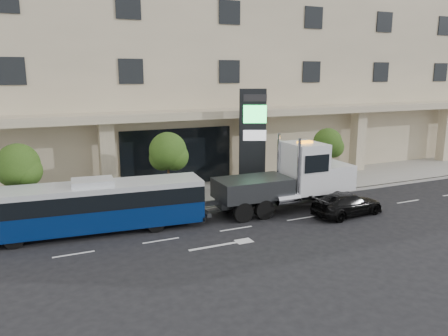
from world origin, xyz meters
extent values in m
plane|color=black|center=(0.00, 0.00, 0.00)|extent=(120.00, 120.00, 0.00)
cube|color=gray|center=(0.00, 5.00, 0.07)|extent=(120.00, 6.00, 0.15)
cube|color=gray|center=(0.00, 2.00, 0.07)|extent=(120.00, 0.30, 0.15)
cube|color=tan|center=(0.00, 15.50, 10.00)|extent=(60.00, 15.00, 20.00)
cube|color=tan|center=(0.00, 6.80, 5.20)|extent=(60.00, 2.80, 0.50)
cube|color=black|center=(0.00, 7.97, 2.15)|extent=(8.00, 0.12, 4.00)
cube|color=tan|center=(-5.00, 6.80, 2.60)|extent=(0.90, 0.90, 4.90)
cube|color=tan|center=(5.00, 6.80, 2.60)|extent=(0.90, 0.90, 4.90)
cube|color=tan|center=(15.00, 6.80, 2.60)|extent=(0.90, 0.90, 4.90)
cube|color=tan|center=(25.00, 6.80, 2.60)|extent=(0.90, 0.90, 4.90)
cylinder|color=#422B19|center=(-10.00, 3.60, 1.55)|extent=(0.14, 0.14, 2.80)
sphere|color=#213E11|center=(-10.00, 3.60, 3.27)|extent=(2.20, 2.20, 2.20)
sphere|color=#213E11|center=(-9.65, 3.40, 2.95)|extent=(1.65, 1.65, 1.65)
sphere|color=#213E11|center=(-10.30, 3.80, 2.87)|extent=(1.54, 1.54, 1.54)
cylinder|color=#422B19|center=(-2.00, 3.60, 1.62)|extent=(0.14, 0.14, 2.94)
sphere|color=#213E11|center=(-2.00, 3.60, 3.43)|extent=(2.20, 2.20, 2.20)
sphere|color=#213E11|center=(-1.65, 3.40, 3.09)|extent=(1.65, 1.65, 1.65)
sphere|color=#213E11|center=(-2.30, 3.80, 3.01)|extent=(1.54, 1.54, 1.54)
cylinder|color=#422B19|center=(9.50, 3.60, 1.51)|extent=(0.14, 0.14, 2.73)
sphere|color=#213E11|center=(9.50, 3.60, 3.19)|extent=(2.00, 2.00, 2.00)
sphere|color=#213E11|center=(9.85, 3.40, 2.88)|extent=(1.50, 1.50, 1.50)
sphere|color=#213E11|center=(9.20, 3.80, 2.80)|extent=(1.40, 1.40, 1.40)
cylinder|color=black|center=(-10.39, 0.32, 0.45)|extent=(0.93, 0.35, 0.90)
cylinder|color=black|center=(-10.22, 2.21, 0.45)|extent=(0.93, 0.35, 0.90)
cylinder|color=black|center=(-3.90, -0.25, 0.45)|extent=(0.93, 0.35, 0.90)
cylinder|color=black|center=(-3.73, 1.64, 0.45)|extent=(0.93, 0.35, 0.90)
cube|color=#061C50|center=(-6.70, 0.95, 0.86)|extent=(11.02, 3.21, 1.09)
cube|color=black|center=(-6.70, 0.95, 1.81)|extent=(11.02, 3.24, 0.81)
cube|color=silver|center=(-6.70, 0.95, 2.35)|extent=(11.02, 3.21, 0.27)
cube|color=silver|center=(-6.70, 0.95, 2.62)|extent=(2.11, 1.62, 0.27)
cube|color=#2D3033|center=(-1.34, 0.48, 0.41)|extent=(0.34, 2.27, 0.27)
cube|color=#2D3033|center=(4.05, 0.29, 0.80)|extent=(8.50, 1.09, 0.40)
cube|color=silver|center=(7.30, 0.26, 1.75)|extent=(2.02, 2.32, 1.50)
cube|color=silver|center=(8.30, 0.25, 1.75)|extent=(0.10, 2.00, 1.20)
cube|color=silver|center=(5.30, 0.28, 2.45)|extent=(2.02, 2.52, 2.90)
cube|color=black|center=(6.25, 0.27, 2.90)|extent=(0.12, 2.20, 1.20)
cylinder|color=silver|center=(4.19, -0.81, 2.70)|extent=(0.18, 0.18, 3.40)
cylinder|color=silver|center=(4.22, 1.39, 2.70)|extent=(0.18, 0.18, 3.40)
cube|color=#2D3033|center=(1.91, 0.31, 1.55)|extent=(4.22, 2.44, 1.10)
cube|color=#2D3033|center=(-0.49, 0.34, 0.95)|extent=(1.60, 0.30, 0.22)
cube|color=#2D3033|center=(-1.09, 0.34, 0.55)|extent=(0.27, 1.80, 0.18)
cube|color=orange|center=(5.30, 0.28, 3.95)|extent=(0.90, 0.36, 0.14)
cylinder|color=black|center=(6.89, -0.79, 0.55)|extent=(1.10, 0.33, 1.10)
cylinder|color=black|center=(6.91, 1.31, 0.55)|extent=(1.10, 0.33, 1.10)
cylinder|color=black|center=(2.10, -0.74, 0.55)|extent=(1.10, 0.33, 1.10)
cylinder|color=black|center=(2.12, 1.36, 0.55)|extent=(1.10, 0.33, 1.10)
cylinder|color=black|center=(0.80, -0.72, 0.55)|extent=(1.10, 0.33, 1.10)
cylinder|color=black|center=(0.82, 1.37, 0.55)|extent=(1.10, 0.33, 1.10)
imported|color=black|center=(6.71, -2.05, 0.65)|extent=(4.61, 2.24, 1.29)
cube|color=black|center=(3.82, 4.03, 3.54)|extent=(1.78, 1.20, 6.78)
cube|color=#24D956|center=(3.82, 3.72, 5.35)|extent=(1.37, 0.65, 1.13)
cube|color=silver|center=(3.82, 3.72, 3.99)|extent=(1.37, 0.65, 0.68)
cube|color=#262628|center=(3.82, 3.72, 6.36)|extent=(1.37, 0.65, 0.45)
camera|label=1|loc=(-9.35, -20.74, 7.81)|focal=35.00mm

